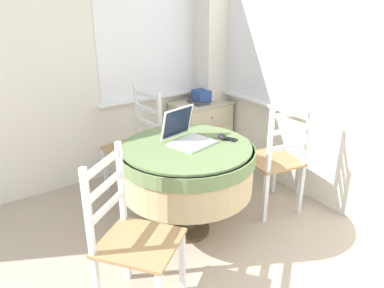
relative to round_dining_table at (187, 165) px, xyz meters
name	(u,v)px	position (x,y,z in m)	size (l,w,h in m)	color
corner_room_shell	(206,63)	(0.34, 0.24, 0.70)	(4.37, 4.74, 2.55)	white
round_dining_table	(187,165)	(0.00, 0.00, 0.00)	(1.02, 1.02, 0.74)	#4C3D2D
laptop	(187,136)	(0.03, 0.05, 0.22)	(0.36, 0.37, 0.26)	white
computer_mouse	(222,137)	(0.29, -0.05, 0.19)	(0.06, 0.09, 0.05)	black
cell_phone	(230,139)	(0.33, -0.09, 0.17)	(0.10, 0.12, 0.01)	black
dining_chair_near_back_window	(136,145)	(-0.02, 0.82, -0.11)	(0.48, 0.46, 0.99)	#A87F51
dining_chair_near_right_window	(276,161)	(0.80, -0.15, -0.11)	(0.49, 0.51, 0.99)	#A87F51
dining_chair_camera_near	(132,239)	(-0.69, -0.45, -0.11)	(0.59, 0.60, 0.99)	#A87F51
corner_cabinet	(201,132)	(0.90, 1.05, -0.24)	(0.62, 0.42, 0.69)	beige
storage_box	(201,96)	(0.90, 1.05, 0.17)	(0.14, 0.18, 0.13)	#2D4C93
book_on_cabinet	(198,102)	(0.84, 1.03, 0.12)	(0.15, 0.22, 0.02)	#3F3F44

